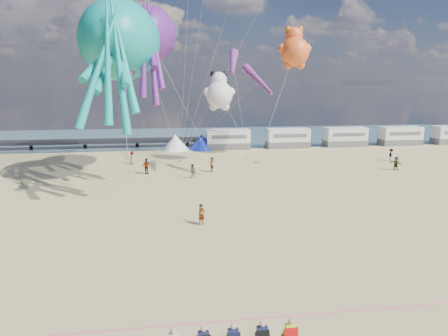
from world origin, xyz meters
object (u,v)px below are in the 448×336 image
(standing_person, at_px, (202,214))
(windsock_mid, at_px, (233,63))
(sandbag_a, at_px, (129,172))
(motorhome_0, at_px, (228,139))
(motorhome_2, at_px, (345,137))
(beachgoer_3, at_px, (146,166))
(kite_octopus_teal, at_px, (120,41))
(beachgoer_5, at_px, (212,165))
(kite_octopus_purple, at_px, (148,35))
(sandbag_d, at_px, (247,158))
(sandbag_b, at_px, (212,162))
(kite_panda, at_px, (219,95))
(windsock_right, at_px, (258,80))
(tent_blue, at_px, (202,142))
(sandbag_e, at_px, (180,161))
(sandbag_c, at_px, (257,162))
(motorhome_3, at_px, (400,136))
(motorhome_1, at_px, (288,138))
(beachgoer_2, at_px, (391,155))
(tent_white, at_px, (175,142))
(beachgoer_1, at_px, (193,171))
(windsock_left, at_px, (122,67))
(beachgoer_4, at_px, (396,163))
(kite_teddy_orange, at_px, (295,52))
(beachgoer_0, at_px, (132,158))

(standing_person, xyz_separation_m, windsock_mid, (4.76, 15.53, 11.28))
(sandbag_a, bearing_deg, motorhome_0, 48.26)
(motorhome_2, relative_size, windsock_mid, 1.23)
(beachgoer_3, height_order, kite_octopus_teal, kite_octopus_teal)
(beachgoer_5, bearing_deg, kite_octopus_purple, -88.30)
(beachgoer_5, xyz_separation_m, sandbag_d, (5.56, 6.96, -0.73))
(sandbag_b, relative_size, kite_panda, 0.09)
(sandbag_b, relative_size, windsock_right, 0.09)
(tent_blue, relative_size, sandbag_e, 8.00)
(sandbag_a, distance_m, sandbag_c, 15.93)
(motorhome_3, height_order, sandbag_e, motorhome_3)
(motorhome_1, height_order, beachgoer_5, motorhome_1)
(beachgoer_2, relative_size, kite_octopus_teal, 0.11)
(tent_blue, height_order, sandbag_a, tent_blue)
(sandbag_b, bearing_deg, tent_white, 113.11)
(sandbag_b, xyz_separation_m, sandbag_e, (-4.05, 0.84, 0.00))
(beachgoer_2, relative_size, sandbag_e, 3.12)
(beachgoer_1, xyz_separation_m, windsock_left, (-6.96, 1.47, 10.84))
(tent_blue, distance_m, beachgoer_2, 26.73)
(tent_white, relative_size, sandbag_e, 8.00)
(motorhome_1, relative_size, tent_white, 1.65)
(motorhome_1, xyz_separation_m, kite_panda, (-12.11, -10.14, 7.02))
(motorhome_0, relative_size, tent_white, 1.65)
(motorhome_0, height_order, tent_blue, motorhome_0)
(tent_blue, height_order, beachgoer_4, tent_blue)
(standing_person, relative_size, kite_teddy_orange, 0.24)
(kite_octopus_teal, bearing_deg, beachgoer_0, 94.12)
(standing_person, xyz_separation_m, sandbag_c, (8.79, 21.37, -0.65))
(motorhome_0, xyz_separation_m, sandbag_b, (-3.59, -10.32, -1.39))
(beachgoer_3, bearing_deg, sandbag_a, 118.96)
(kite_teddy_orange, bearing_deg, kite_octopus_purple, -171.38)
(sandbag_d, bearing_deg, windsock_left, -150.64)
(beachgoer_1, bearing_deg, motorhome_1, 90.62)
(beachgoer_2, height_order, windsock_left, windsock_left)
(motorhome_1, height_order, kite_teddy_orange, kite_teddy_orange)
(beachgoer_0, distance_m, sandbag_a, 5.26)
(tent_blue, relative_size, windsock_mid, 0.74)
(kite_panda, bearing_deg, beachgoer_3, -158.65)
(beachgoer_0, distance_m, kite_teddy_orange, 24.76)
(tent_white, xyz_separation_m, sandbag_e, (0.35, -9.48, -1.09))
(sandbag_e, xyz_separation_m, windsock_left, (-5.87, -7.71, 11.48))
(tent_white, distance_m, kite_octopus_purple, 20.08)
(tent_blue, xyz_separation_m, windsock_right, (4.24, -19.24, 9.06))
(standing_person, relative_size, sandbag_e, 3.05)
(tent_blue, distance_m, beachgoer_4, 27.68)
(sandbag_e, bearing_deg, standing_person, -87.99)
(motorhome_0, height_order, beachgoer_4, motorhome_0)
(tent_white, height_order, kite_teddy_orange, kite_teddy_orange)
(motorhome_0, distance_m, beachgoer_0, 16.86)
(motorhome_1, bearing_deg, sandbag_e, -151.06)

